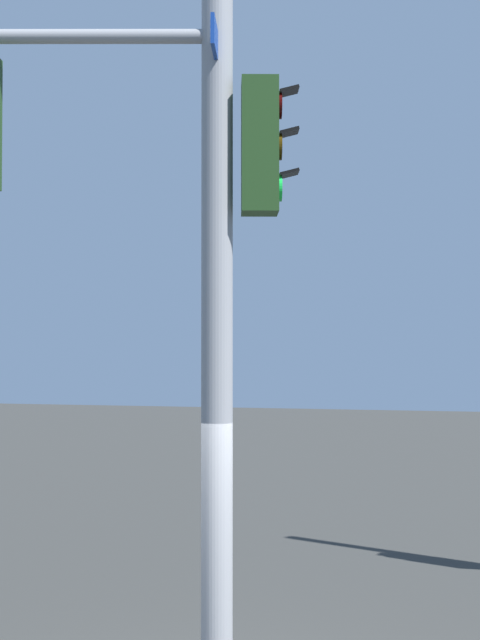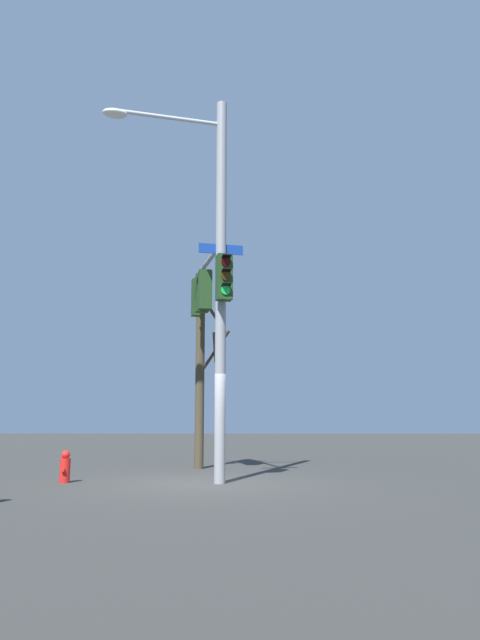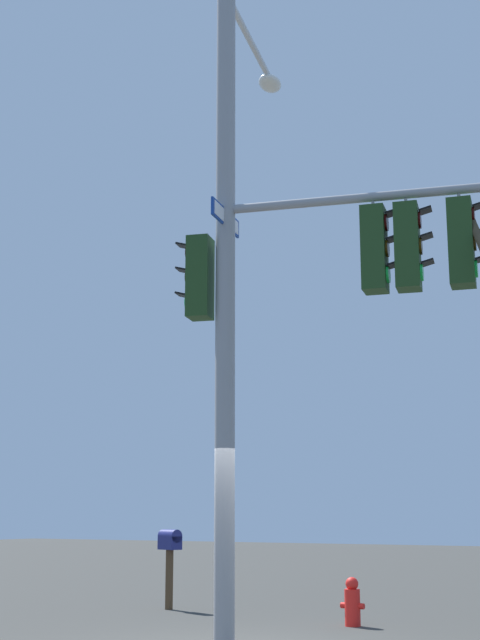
# 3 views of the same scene
# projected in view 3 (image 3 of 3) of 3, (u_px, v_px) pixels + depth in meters

# --- Properties ---
(main_signal_pole_assembly) EXTENTS (4.46, 3.45, 9.44)m
(main_signal_pole_assembly) POSITION_uv_depth(u_px,v_px,m) (285.00, 251.00, 12.09)
(main_signal_pole_assembly) COLOR gray
(main_signal_pole_assembly) RESTS_ON ground
(fire_hydrant) EXTENTS (0.38, 0.24, 0.73)m
(fire_hydrant) POSITION_uv_depth(u_px,v_px,m) (352.00, 603.00, 14.17)
(fire_hydrant) COLOR red
(fire_hydrant) RESTS_ON ground
(mailbox) EXTENTS (0.50, 0.38, 1.41)m
(mailbox) POSITION_uv_depth(u_px,v_px,m) (170.00, 546.00, 16.82)
(mailbox) COLOR #4C3823
(mailbox) RESTS_ON ground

